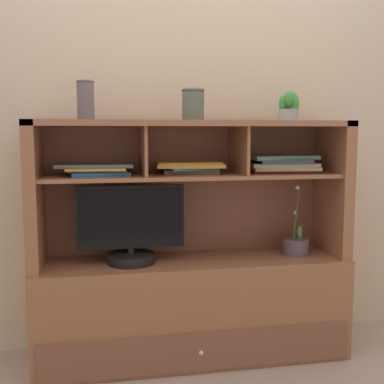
{
  "coord_description": "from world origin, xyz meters",
  "views": [
    {
      "loc": [
        -0.48,
        -2.52,
        1.21
      ],
      "look_at": [
        0.0,
        0.0,
        0.9
      ],
      "focal_mm": 45.76,
      "sensor_mm": 36.0,
      "label": 1
    }
  ],
  "objects_px": {
    "media_console": "(192,283)",
    "magazine_stack_left": "(97,169)",
    "potted_orchid": "(296,246)",
    "magazine_stack_centre": "(190,167)",
    "potted_succulent": "(289,108)",
    "magazine_stack_right": "(281,164)",
    "ceramic_vase": "(193,104)",
    "accent_vase": "(86,100)",
    "tv_monitor": "(131,231)"
  },
  "relations": [
    {
      "from": "media_console",
      "to": "magazine_stack_left",
      "type": "distance_m",
      "value": 0.79
    },
    {
      "from": "potted_orchid",
      "to": "magazine_stack_centre",
      "type": "distance_m",
      "value": 0.74
    },
    {
      "from": "potted_orchid",
      "to": "magazine_stack_left",
      "type": "distance_m",
      "value": 1.16
    },
    {
      "from": "media_console",
      "to": "potted_succulent",
      "type": "distance_m",
      "value": 1.08
    },
    {
      "from": "potted_orchid",
      "to": "magazine_stack_right",
      "type": "bearing_deg",
      "value": 162.71
    },
    {
      "from": "magazine_stack_left",
      "to": "potted_succulent",
      "type": "relative_size",
      "value": 2.45
    },
    {
      "from": "media_console",
      "to": "potted_orchid",
      "type": "distance_m",
      "value": 0.61
    },
    {
      "from": "media_console",
      "to": "ceramic_vase",
      "type": "relative_size",
      "value": 10.25
    },
    {
      "from": "potted_orchid",
      "to": "magazine_stack_centre",
      "type": "relative_size",
      "value": 1.04
    },
    {
      "from": "accent_vase",
      "to": "media_console",
      "type": "bearing_deg",
      "value": -0.29
    },
    {
      "from": "magazine_stack_right",
      "to": "accent_vase",
      "type": "height_order",
      "value": "accent_vase"
    },
    {
      "from": "media_console",
      "to": "magazine_stack_left",
      "type": "xyz_separation_m",
      "value": [
        -0.49,
        0.02,
        0.62
      ]
    },
    {
      "from": "magazine_stack_right",
      "to": "ceramic_vase",
      "type": "height_order",
      "value": "ceramic_vase"
    },
    {
      "from": "media_console",
      "to": "magazine_stack_centre",
      "type": "distance_m",
      "value": 0.63
    },
    {
      "from": "potted_succulent",
      "to": "ceramic_vase",
      "type": "height_order",
      "value": "same"
    },
    {
      "from": "potted_succulent",
      "to": "ceramic_vase",
      "type": "relative_size",
      "value": 1.0
    },
    {
      "from": "tv_monitor",
      "to": "media_console",
      "type": "bearing_deg",
      "value": 6.43
    },
    {
      "from": "magazine_stack_centre",
      "to": "magazine_stack_right",
      "type": "relative_size",
      "value": 0.93
    },
    {
      "from": "tv_monitor",
      "to": "ceramic_vase",
      "type": "distance_m",
      "value": 0.72
    },
    {
      "from": "magazine_stack_right",
      "to": "accent_vase",
      "type": "distance_m",
      "value": 1.09
    },
    {
      "from": "ceramic_vase",
      "to": "accent_vase",
      "type": "distance_m",
      "value": 0.54
    },
    {
      "from": "tv_monitor",
      "to": "accent_vase",
      "type": "bearing_deg",
      "value": 169.36
    },
    {
      "from": "tv_monitor",
      "to": "potted_succulent",
      "type": "xyz_separation_m",
      "value": [
        0.87,
        0.05,
        0.63
      ]
    },
    {
      "from": "ceramic_vase",
      "to": "magazine_stack_right",
      "type": "bearing_deg",
      "value": 5.34
    },
    {
      "from": "potted_succulent",
      "to": "accent_vase",
      "type": "distance_m",
      "value": 1.08
    },
    {
      "from": "potted_orchid",
      "to": "potted_succulent",
      "type": "relative_size",
      "value": 2.39
    },
    {
      "from": "potted_orchid",
      "to": "magazine_stack_left",
      "type": "xyz_separation_m",
      "value": [
        -1.08,
        0.04,
        0.44
      ]
    },
    {
      "from": "magazine_stack_centre",
      "to": "ceramic_vase",
      "type": "bearing_deg",
      "value": -84.71
    },
    {
      "from": "media_console",
      "to": "tv_monitor",
      "type": "bearing_deg",
      "value": -173.57
    },
    {
      "from": "media_console",
      "to": "magazine_stack_centre",
      "type": "relative_size",
      "value": 4.44
    },
    {
      "from": "tv_monitor",
      "to": "potted_succulent",
      "type": "height_order",
      "value": "potted_succulent"
    },
    {
      "from": "media_console",
      "to": "accent_vase",
      "type": "height_order",
      "value": "accent_vase"
    },
    {
      "from": "magazine_stack_left",
      "to": "magazine_stack_centre",
      "type": "height_order",
      "value": "magazine_stack_centre"
    },
    {
      "from": "magazine_stack_centre",
      "to": "accent_vase",
      "type": "xyz_separation_m",
      "value": [
        -0.53,
        -0.03,
        0.34
      ]
    },
    {
      "from": "tv_monitor",
      "to": "potted_succulent",
      "type": "relative_size",
      "value": 3.42
    },
    {
      "from": "potted_orchid",
      "to": "potted_succulent",
      "type": "xyz_separation_m",
      "value": [
        -0.04,
        0.03,
        0.76
      ]
    },
    {
      "from": "media_console",
      "to": "potted_orchid",
      "type": "relative_size",
      "value": 4.28
    },
    {
      "from": "accent_vase",
      "to": "magazine_stack_left",
      "type": "bearing_deg",
      "value": 19.61
    },
    {
      "from": "magazine_stack_centre",
      "to": "accent_vase",
      "type": "distance_m",
      "value": 0.63
    },
    {
      "from": "magazine_stack_left",
      "to": "ceramic_vase",
      "type": "xyz_separation_m",
      "value": [
        0.49,
        -0.06,
        0.33
      ]
    },
    {
      "from": "magazine_stack_centre",
      "to": "ceramic_vase",
      "type": "distance_m",
      "value": 0.33
    },
    {
      "from": "tv_monitor",
      "to": "accent_vase",
      "type": "distance_m",
      "value": 0.7
    },
    {
      "from": "potted_orchid",
      "to": "ceramic_vase",
      "type": "xyz_separation_m",
      "value": [
        -0.59,
        -0.02,
        0.77
      ]
    },
    {
      "from": "potted_orchid",
      "to": "potted_succulent",
      "type": "distance_m",
      "value": 0.76
    },
    {
      "from": "magazine_stack_centre",
      "to": "potted_succulent",
      "type": "height_order",
      "value": "potted_succulent"
    },
    {
      "from": "magazine_stack_centre",
      "to": "media_console",
      "type": "bearing_deg",
      "value": -78.19
    },
    {
      "from": "media_console",
      "to": "accent_vase",
      "type": "xyz_separation_m",
      "value": [
        -0.54,
        0.0,
        0.97
      ]
    },
    {
      "from": "ceramic_vase",
      "to": "magazine_stack_left",
      "type": "bearing_deg",
      "value": 173.46
    },
    {
      "from": "ceramic_vase",
      "to": "tv_monitor",
      "type": "bearing_deg",
      "value": -179.93
    },
    {
      "from": "potted_succulent",
      "to": "accent_vase",
      "type": "height_order",
      "value": "accent_vase"
    }
  ]
}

